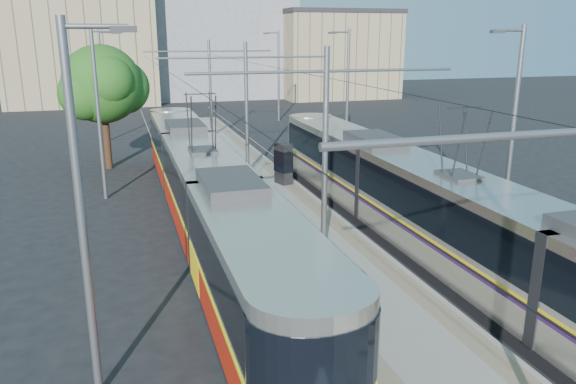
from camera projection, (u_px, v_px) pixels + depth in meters
name	position (u px, v px, depth m)	size (l,w,h in m)	color
platform	(261.00, 189.00, 28.30)	(4.00, 50.00, 0.30)	gray
tactile_strip_left	(233.00, 188.00, 27.85)	(0.70, 50.00, 0.01)	gray
tactile_strip_right	(289.00, 184.00, 28.66)	(0.70, 50.00, 0.01)	gray
rails	(261.00, 191.00, 28.33)	(8.71, 70.00, 0.03)	gray
tram_left	(204.00, 191.00, 22.10)	(2.43, 27.74, 5.50)	black
tram_right	(455.00, 220.00, 18.20)	(2.43, 30.88, 5.50)	black
catenary	(276.00, 109.00, 24.49)	(9.20, 70.00, 7.00)	slate
street_lamps	(242.00, 100.00, 30.89)	(15.18, 38.22, 8.00)	slate
shelter	(283.00, 163.00, 28.44)	(0.82, 1.07, 2.08)	black
tree	(107.00, 85.00, 32.29)	(4.92, 4.55, 7.15)	#382314
building_left	(81.00, 43.00, 63.32)	(16.32, 12.24, 13.52)	#988E67
building_centre	(215.00, 34.00, 71.21)	(18.36, 14.28, 15.47)	gray
building_right	(335.00, 54.00, 70.26)	(14.28, 10.20, 10.59)	#988E67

